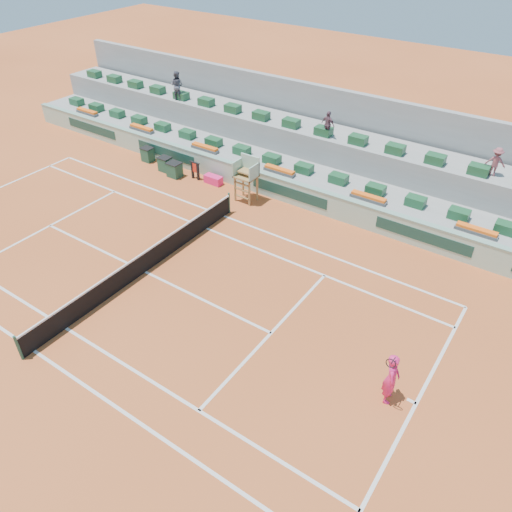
# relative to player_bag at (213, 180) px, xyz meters

# --- Properties ---
(ground) EXTENTS (90.00, 90.00, 0.00)m
(ground) POSITION_rel_player_bag_xyz_m (2.58, -7.89, -0.23)
(ground) COLOR #AA4A21
(ground) RESTS_ON ground
(seating_tier_lower) EXTENTS (36.00, 4.00, 1.20)m
(seating_tier_lower) POSITION_rel_player_bag_xyz_m (2.58, 2.81, 0.37)
(seating_tier_lower) COLOR #959593
(seating_tier_lower) RESTS_ON ground
(seating_tier_upper) EXTENTS (36.00, 2.40, 2.60)m
(seating_tier_upper) POSITION_rel_player_bag_xyz_m (2.58, 4.41, 1.07)
(seating_tier_upper) COLOR #959593
(seating_tier_upper) RESTS_ON ground
(stadium_back_wall) EXTENTS (36.00, 0.40, 4.40)m
(stadium_back_wall) POSITION_rel_player_bag_xyz_m (2.58, 6.01, 1.97)
(stadium_back_wall) COLOR #959593
(stadium_back_wall) RESTS_ON ground
(player_bag) EXTENTS (1.03, 0.46, 0.46)m
(player_bag) POSITION_rel_player_bag_xyz_m (0.00, 0.00, 0.00)
(player_bag) COLOR #F21F6B
(player_bag) RESTS_ON ground
(spectator_left) EXTENTS (0.96, 0.82, 1.72)m
(spectator_left) POSITION_rel_player_bag_xyz_m (-5.54, 3.64, 3.23)
(spectator_left) COLOR #4F505C
(spectator_left) RESTS_ON seating_tier_upper
(spectator_mid) EXTENTS (0.88, 0.51, 1.41)m
(spectator_mid) POSITION_rel_player_bag_xyz_m (4.89, 3.64, 3.08)
(spectator_mid) COLOR #6D4957
(spectator_mid) RESTS_ON seating_tier_upper
(spectator_right) EXTENTS (0.92, 0.61, 1.34)m
(spectator_right) POSITION_rel_player_bag_xyz_m (13.14, 4.08, 3.04)
(spectator_right) COLOR #8C464D
(spectator_right) RESTS_ON seating_tier_upper
(court_lines) EXTENTS (23.89, 11.09, 0.01)m
(court_lines) POSITION_rel_player_bag_xyz_m (2.58, -7.89, -0.22)
(court_lines) COLOR silver
(court_lines) RESTS_ON ground
(tennis_net) EXTENTS (0.10, 11.97, 1.10)m
(tennis_net) POSITION_rel_player_bag_xyz_m (2.58, -7.89, 0.30)
(tennis_net) COLOR black
(tennis_net) RESTS_ON ground
(advertising_hoarding) EXTENTS (36.00, 0.34, 1.26)m
(advertising_hoarding) POSITION_rel_player_bag_xyz_m (2.60, 0.61, 0.40)
(advertising_hoarding) COLOR #9AC2AB
(advertising_hoarding) RESTS_ON ground
(umpire_chair) EXTENTS (1.10, 0.90, 2.40)m
(umpire_chair) POSITION_rel_player_bag_xyz_m (2.58, -0.40, 1.31)
(umpire_chair) COLOR olive
(umpire_chair) RESTS_ON ground
(seat_row_lower) EXTENTS (32.90, 0.60, 0.44)m
(seat_row_lower) POSITION_rel_player_bag_xyz_m (2.58, 1.91, 1.19)
(seat_row_lower) COLOR #1A4E2B
(seat_row_lower) RESTS_ON seating_tier_lower
(seat_row_upper) EXTENTS (32.90, 0.60, 0.44)m
(seat_row_upper) POSITION_rel_player_bag_xyz_m (2.58, 3.81, 2.59)
(seat_row_upper) COLOR #1A4E2B
(seat_row_upper) RESTS_ON seating_tier_upper
(flower_planters) EXTENTS (26.80, 0.36, 0.28)m
(flower_planters) POSITION_rel_player_bag_xyz_m (1.08, 1.11, 1.10)
(flower_planters) COLOR #525252
(flower_planters) RESTS_ON seating_tier_lower
(drink_cooler_a) EXTENTS (0.77, 0.67, 0.84)m
(drink_cooler_a) POSITION_rel_player_bag_xyz_m (-2.32, -0.58, 0.19)
(drink_cooler_a) COLOR #174533
(drink_cooler_a) RESTS_ON ground
(drink_cooler_b) EXTENTS (0.70, 0.61, 0.84)m
(drink_cooler_b) POSITION_rel_player_bag_xyz_m (-3.24, -0.36, 0.19)
(drink_cooler_b) COLOR #174533
(drink_cooler_b) RESTS_ON ground
(drink_cooler_c) EXTENTS (0.68, 0.59, 0.84)m
(drink_cooler_c) POSITION_rel_player_bag_xyz_m (-5.00, 0.01, 0.19)
(drink_cooler_c) COLOR #174533
(drink_cooler_c) RESTS_ON ground
(towel_rack) EXTENTS (0.67, 0.11, 1.03)m
(towel_rack) POSITION_rel_player_bag_xyz_m (-1.15, -0.15, 0.37)
(towel_rack) COLOR black
(towel_rack) RESTS_ON ground
(tennis_player) EXTENTS (0.64, 0.96, 2.28)m
(tennis_player) POSITION_rel_player_bag_xyz_m (13.61, -8.23, 0.74)
(tennis_player) COLOR #F21F6B
(tennis_player) RESTS_ON ground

